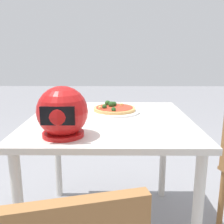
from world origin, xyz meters
TOP-DOWN VIEW (x-y plane):
  - dining_table at (0.00, 0.00)m, footprint 0.95×0.97m
  - pizza_plate at (-0.03, -0.17)m, footprint 0.33×0.33m
  - pizza at (-0.03, -0.17)m, footprint 0.27×0.27m
  - motorcycle_helmet at (0.21, 0.32)m, footprint 0.24×0.24m

SIDE VIEW (x-z plane):
  - dining_table at x=0.00m, z-range 0.28..1.04m
  - pizza_plate at x=-0.03m, z-range 0.75..0.77m
  - pizza at x=-0.03m, z-range 0.75..0.81m
  - motorcycle_helmet at x=0.21m, z-range 0.75..0.99m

